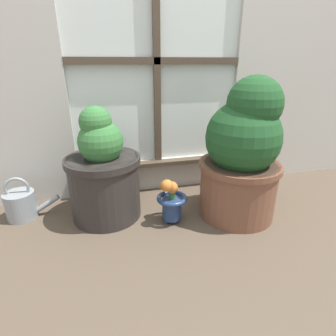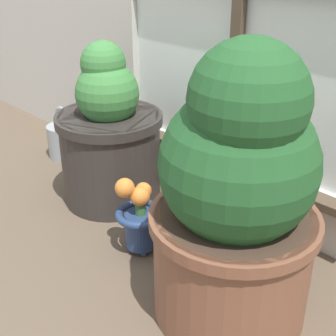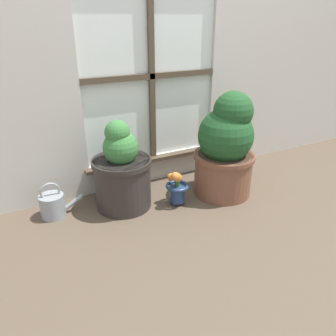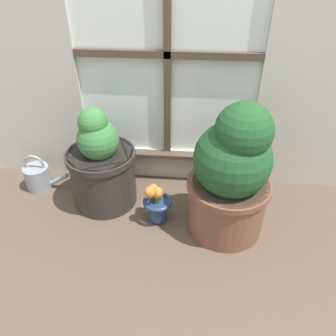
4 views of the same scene
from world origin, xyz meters
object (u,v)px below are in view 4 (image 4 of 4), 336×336
at_px(watering_can, 38,176).
at_px(potted_plant_left, 102,166).
at_px(potted_plant_right, 231,176).
at_px(flower_vase, 157,203).

bearing_deg(watering_can, potted_plant_left, -10.67).
distance_m(potted_plant_left, watering_can, 0.45).
bearing_deg(potted_plant_left, potted_plant_right, -12.90).
xyz_separation_m(potted_plant_left, flower_vase, (0.30, -0.14, -0.11)).
relative_size(potted_plant_left, potted_plant_right, 0.81).
relative_size(flower_vase, watering_can, 0.93).
xyz_separation_m(potted_plant_right, watering_can, (-1.06, 0.23, -0.24)).
height_order(potted_plant_left, flower_vase, potted_plant_left).
xyz_separation_m(potted_plant_left, potted_plant_right, (0.65, -0.15, 0.09)).
distance_m(potted_plant_left, potted_plant_right, 0.67).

